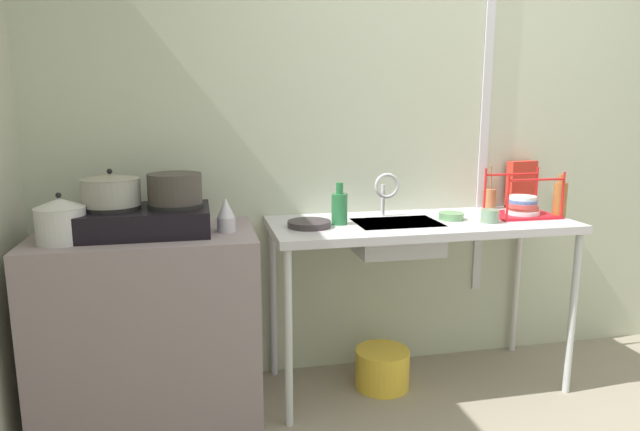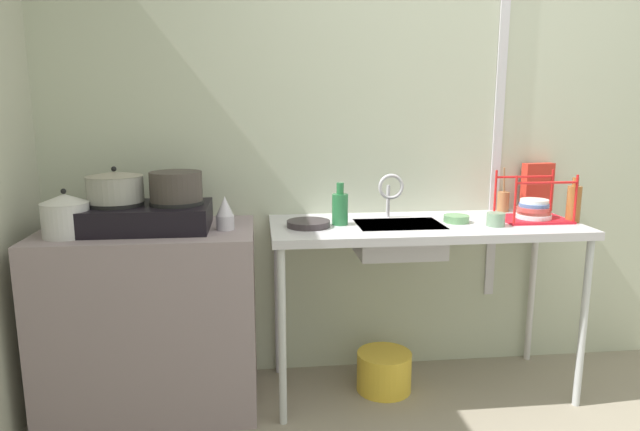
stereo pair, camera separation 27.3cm
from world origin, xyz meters
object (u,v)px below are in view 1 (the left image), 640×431
bucket_on_floor (382,368)px  faucet (386,188)px  stove (145,220)px  bottle_by_rack (560,199)px  pot_beside_stove (61,220)px  bottle_by_sink (339,208)px  pot_on_right_burner (175,188)px  cup_by_rack (490,216)px  small_bowl_on_drainboard (451,216)px  dish_rack (522,207)px  sink_basin (397,237)px  pot_on_left_burner (111,190)px  cereal_box (521,184)px  utensil_jar (490,198)px  frying_pan (309,224)px  percolator (226,215)px

bucket_on_floor → faucet: bearing=71.5°
stove → bottle_by_rack: 2.09m
stove → pot_beside_stove: size_ratio=2.66×
bottle_by_sink → bottle_by_rack: 1.17m
pot_on_right_burner → bottle_by_sink: (0.78, 0.01, -0.12)m
bottle_by_rack → bucket_on_floor: (-0.93, 0.06, -0.88)m
faucet → bottle_by_sink: faucet is taller
stove → cup_by_rack: 1.67m
faucet → small_bowl_on_drainboard: size_ratio=1.86×
pot_beside_stove → bucket_on_floor: 1.73m
dish_rack → sink_basin: bearing=-178.6°
pot_on_left_burner → bucket_on_floor: size_ratio=0.91×
cereal_box → utensil_jar: 0.21m
sink_basin → frying_pan: size_ratio=2.01×
small_bowl_on_drainboard → pot_on_right_burner: bearing=179.8°
stove → utensil_jar: utensil_jar is taller
small_bowl_on_drainboard → bucket_on_floor: bearing=179.3°
bottle_by_rack → utensil_jar: size_ratio=0.92×
cereal_box → bottle_by_sink: bearing=-175.3°
dish_rack → cereal_box: (0.14, 0.25, 0.08)m
percolator → bottle_by_rack: bearing=-0.4°
faucet → frying_pan: size_ratio=1.12×
sink_basin → cup_by_rack: (0.45, -0.10, 0.11)m
dish_rack → bottle_by_rack: dish_rack is taller
percolator → cup_by_rack: size_ratio=1.80×
faucet → stove: bearing=-174.4°
sink_basin → frying_pan: frying_pan is taller
pot_on_left_burner → utensil_jar: bearing=7.1°
pot_on_right_burner → bottle_by_sink: pot_on_right_burner is taller
stove → percolator: (0.36, -0.04, 0.01)m
pot_on_right_burner → faucet: size_ratio=1.03×
stove → pot_on_left_burner: size_ratio=2.22×
stove → cereal_box: bearing=7.0°
stove → dish_rack: (1.91, 0.00, -0.02)m
sink_basin → bottle_by_rack: bottle_by_rack is taller
bottle_by_sink → frying_pan: bearing=-168.1°
cup_by_rack → sink_basin: bearing=167.6°
cereal_box → utensil_jar: cereal_box is taller
dish_rack → bucket_on_floor: size_ratio=1.16×
dish_rack → utensil_jar: size_ratio=1.35×
bucket_on_floor → pot_on_right_burner: bearing=180.0°
pot_on_left_burner → frying_pan: 0.92m
faucet → bottle_by_sink: 0.31m
pot_on_left_burner → bottle_by_sink: 1.06m
bottle_by_rack → dish_rack: bearing=160.5°
pot_on_right_burner → faucet: (1.05, 0.12, -0.05)m
stove → cereal_box: size_ratio=2.18×
pot_on_left_burner → cereal_box: (2.19, 0.25, -0.07)m
bottle_by_sink → cereal_box: size_ratio=0.78×
stove → bottle_by_sink: 0.92m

